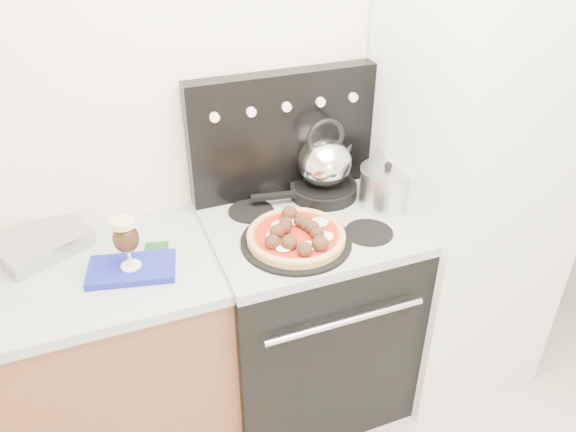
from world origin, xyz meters
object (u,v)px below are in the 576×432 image
fridge (467,186)px  stock_pot (386,188)px  skillet (323,190)px  tea_kettle (325,158)px  base_cabinet (29,387)px  oven_mitt (132,269)px  pizza (296,234)px  stove_body (306,316)px  pizza_pan (296,241)px  beer_glass (127,243)px

fridge → stock_pot: bearing=174.1°
skillet → tea_kettle: bearing=0.0°
base_cabinet → tea_kettle: (1.24, 0.14, 0.66)m
tea_kettle → oven_mitt: bearing=-161.9°
pizza → stock_pot: (0.43, 0.12, 0.04)m
stove_body → oven_mitt: (-0.67, -0.04, 0.47)m
oven_mitt → pizza_pan: (0.57, -0.07, 0.01)m
oven_mitt → pizza: bearing=-6.7°
oven_mitt → tea_kettle: size_ratio=1.22×
pizza_pan → fridge: bearing=6.2°
base_cabinet → pizza: 1.15m
base_cabinet → tea_kettle: 1.41m
pizza_pan → stock_pot: bearing=16.0°
beer_glass → tea_kettle: (0.81, 0.21, 0.07)m
skillet → stove_body: bearing=-129.6°
skillet → beer_glass: bearing=-165.4°
pizza_pan → tea_kettle: size_ratio=1.68×
stove_body → beer_glass: size_ratio=4.65×
skillet → stock_pot: stock_pot is taller
stove_body → pizza_pan: pizza_pan is taller
base_cabinet → stock_pot: bearing=-0.5°
beer_glass → base_cabinet: bearing=171.0°
stove_body → fridge: fridge is taller
skillet → fridge: bearing=-18.8°
base_cabinet → oven_mitt: bearing=-9.0°
stock_pot → pizza: bearing=-164.0°
pizza → oven_mitt: bearing=173.3°
oven_mitt → pizza_pan: bearing=-6.7°
pizza_pan → pizza: (0.00, 0.00, 0.03)m
fridge → oven_mitt: fridge is taller
tea_kettle → pizza_pan: bearing=-126.4°
fridge → pizza: fridge is taller
pizza → skillet: pizza is taller
pizza → pizza_pan: bearing=180.0°
pizza → tea_kettle: (0.23, 0.28, 0.13)m
stove_body → beer_glass: 0.89m
base_cabinet → skillet: bearing=6.5°
fridge → oven_mitt: size_ratio=6.54×
pizza → tea_kettle: bearing=50.1°
stove_body → base_cabinet: bearing=178.7°
fridge → oven_mitt: (-1.37, -0.02, -0.04)m
stock_pot → pizza_pan: bearing=-164.0°
base_cabinet → skillet: 1.35m
beer_glass → pizza: (0.57, -0.07, -0.06)m
base_cabinet → oven_mitt: oven_mitt is taller
stove_body → stock_pot: bearing=2.1°
stove_body → stock_pot: size_ratio=4.28×
oven_mitt → skillet: size_ratio=1.06×
skillet → pizza: bearing=-129.9°
base_cabinet → pizza: (1.01, -0.14, 0.53)m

